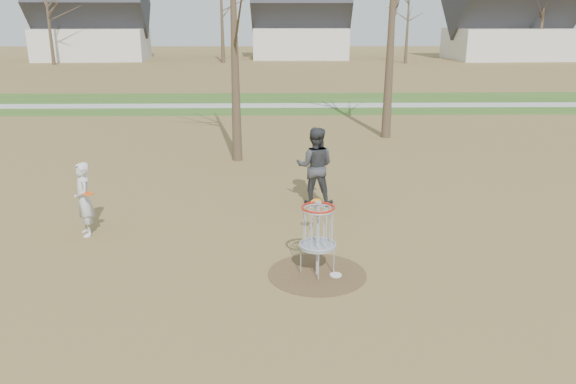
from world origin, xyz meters
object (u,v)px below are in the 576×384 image
(player_standing, at_px, (84,199))
(disc_golf_basket, at_px, (318,227))
(disc_grounded, at_px, (336,275))
(player_throwing, at_px, (315,166))

(player_standing, bearing_deg, disc_golf_basket, 39.38)
(player_standing, xyz_separation_m, disc_grounded, (5.13, -2.11, -0.78))
(disc_grounded, bearing_deg, disc_golf_basket, 165.90)
(disc_grounded, height_order, disc_golf_basket, disc_golf_basket)
(player_throwing, xyz_separation_m, disc_golf_basket, (-0.21, -4.01, -0.05))
(disc_grounded, relative_size, disc_golf_basket, 0.16)
(player_throwing, height_order, disc_grounded, player_throwing)
(player_standing, bearing_deg, disc_grounded, 39.92)
(player_standing, relative_size, player_throwing, 0.82)
(player_standing, distance_m, disc_golf_basket, 5.21)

